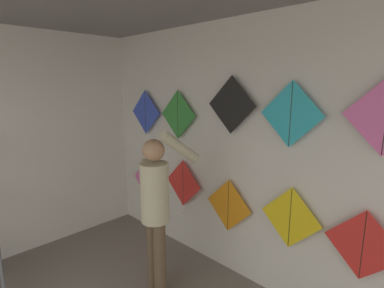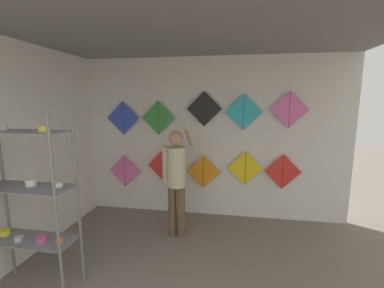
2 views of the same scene
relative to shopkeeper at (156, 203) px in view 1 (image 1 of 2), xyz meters
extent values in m
cube|color=silver|center=(0.27, 0.86, 0.42)|extent=(4.97, 0.06, 2.80)
cylinder|color=brown|center=(-0.07, 0.00, -0.58)|extent=(0.13, 0.13, 0.79)
cylinder|color=brown|center=(0.07, -0.02, -0.58)|extent=(0.13, 0.13, 0.79)
cylinder|color=beige|center=(0.00, -0.01, 0.12)|extent=(0.28, 0.28, 0.60)
sphere|color=tan|center=(0.00, -0.01, 0.54)|extent=(0.22, 0.22, 0.22)
cylinder|color=beige|center=(-0.17, 0.01, 0.15)|extent=(0.10, 0.10, 0.53)
cylinder|color=beige|center=(0.17, 0.18, 0.56)|extent=(0.10, 0.49, 0.38)
cube|color=pink|center=(-1.17, 0.77, -0.21)|extent=(0.60, 0.01, 0.60)
cylinder|color=black|center=(-1.17, 0.77, -0.21)|extent=(0.01, 0.01, 0.57)
cube|color=red|center=(-0.41, 0.77, -0.08)|extent=(0.60, 0.01, 0.60)
cylinder|color=black|center=(-0.41, 0.77, -0.08)|extent=(0.01, 0.01, 0.57)
sphere|color=white|center=(-0.41, 0.76, -0.43)|extent=(0.04, 0.04, 0.04)
sphere|color=white|center=(-0.41, 0.76, -0.50)|extent=(0.04, 0.04, 0.04)
cube|color=orange|center=(0.31, 0.77, -0.16)|extent=(0.60, 0.01, 0.60)
cylinder|color=black|center=(0.31, 0.77, -0.16)|extent=(0.01, 0.01, 0.57)
cube|color=yellow|center=(1.04, 0.77, -0.07)|extent=(0.60, 0.01, 0.60)
cylinder|color=black|center=(1.04, 0.77, -0.07)|extent=(0.01, 0.01, 0.57)
cube|color=red|center=(1.66, 0.77, -0.10)|extent=(0.60, 0.01, 0.60)
cylinder|color=black|center=(1.66, 0.77, -0.10)|extent=(0.01, 0.01, 0.57)
cube|color=blue|center=(-1.16, 0.77, 0.77)|extent=(0.60, 0.01, 0.60)
cylinder|color=black|center=(-1.16, 0.77, 0.77)|extent=(0.01, 0.01, 0.57)
cube|color=#338C38|center=(-0.50, 0.77, 0.78)|extent=(0.60, 0.01, 0.60)
cylinder|color=black|center=(-0.50, 0.77, 0.78)|extent=(0.01, 0.01, 0.57)
cube|color=black|center=(0.32, 0.77, 0.95)|extent=(0.60, 0.01, 0.60)
cylinder|color=black|center=(0.32, 0.77, 0.95)|extent=(0.01, 0.01, 0.57)
cube|color=#28B2C6|center=(0.98, 0.77, 0.90)|extent=(0.60, 0.01, 0.60)
cylinder|color=black|center=(0.98, 0.77, 0.90)|extent=(0.01, 0.01, 0.57)
camera|label=1|loc=(2.21, -1.73, 1.17)|focal=28.00mm
camera|label=2|loc=(0.84, -3.61, 1.08)|focal=24.00mm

